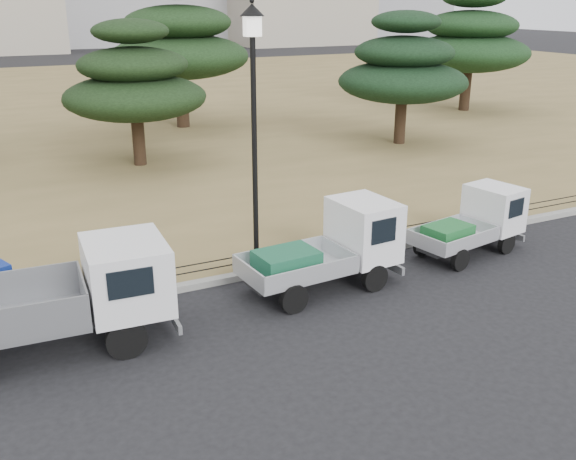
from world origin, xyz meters
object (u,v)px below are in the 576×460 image
truck_kei_rear (474,222)px  street_lamp (254,96)px  truck_large (62,295)px  truck_kei_front (332,248)px

truck_kei_rear → street_lamp: bearing=155.9°
truck_kei_rear → street_lamp: size_ratio=0.55×
truck_large → truck_kei_front: size_ratio=1.23×
truck_kei_front → truck_kei_rear: bearing=-1.3°
truck_kei_rear → street_lamp: street_lamp is taller
truck_kei_rear → street_lamp: 6.79m
truck_large → truck_kei_rear: truck_large is taller
truck_large → truck_kei_rear: (10.46, 0.43, -0.28)m
truck_kei_front → truck_kei_rear: size_ratio=1.12×
truck_large → truck_kei_front: 5.99m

